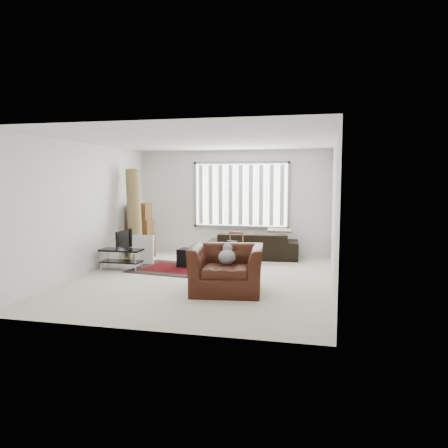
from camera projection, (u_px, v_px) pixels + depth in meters
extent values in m
plane|color=beige|center=(202.00, 279.00, 8.62)|extent=(6.00, 6.00, 0.00)
cube|color=white|center=(202.00, 140.00, 8.34)|extent=(5.00, 6.00, 0.02)
cube|color=white|center=(234.00, 203.00, 11.38)|extent=(5.00, 0.02, 2.70)
cube|color=white|center=(137.00, 228.00, 5.57)|extent=(5.00, 0.02, 2.70)
cube|color=white|center=(86.00, 209.00, 9.04)|extent=(0.02, 6.00, 2.70)
cube|color=white|center=(334.00, 213.00, 7.91)|extent=(0.02, 6.00, 2.70)
cube|color=white|center=(241.00, 195.00, 11.30)|extent=(2.40, 0.01, 1.60)
cube|color=gray|center=(241.00, 195.00, 11.28)|extent=(2.52, 0.06, 1.72)
cube|color=white|center=(241.00, 195.00, 11.24)|extent=(2.40, 0.02, 1.55)
cube|color=black|center=(185.00, 269.00, 9.50)|extent=(2.40, 1.76, 0.02)
cube|color=#4B0608|center=(185.00, 269.00, 9.50)|extent=(1.88, 1.24, 0.00)
cube|color=black|center=(121.00, 250.00, 9.44)|extent=(0.90, 0.41, 0.04)
cube|color=black|center=(122.00, 262.00, 9.47)|extent=(0.87, 0.38, 0.03)
cylinder|color=#B2B2B7|center=(100.00, 260.00, 9.39)|extent=(0.03, 0.03, 0.45)
cylinder|color=#B2B2B7|center=(136.00, 262.00, 9.20)|extent=(0.03, 0.03, 0.45)
cylinder|color=#B2B2B7|center=(108.00, 257.00, 9.72)|extent=(0.03, 0.03, 0.45)
cylinder|color=#B2B2B7|center=(142.00, 259.00, 9.54)|extent=(0.03, 0.03, 0.45)
imported|color=black|center=(121.00, 240.00, 9.42)|extent=(0.09, 0.73, 0.42)
cube|color=black|center=(188.00, 257.00, 9.78)|extent=(0.42, 0.42, 0.39)
cube|color=brown|center=(142.00, 247.00, 10.95)|extent=(0.55, 0.50, 0.50)
cube|color=brown|center=(141.00, 229.00, 10.87)|extent=(0.50, 0.45, 0.45)
cube|color=brown|center=(140.00, 211.00, 10.88)|extent=(0.45, 0.45, 0.40)
cube|color=silver|center=(142.00, 250.00, 10.07)|extent=(0.54, 0.20, 0.68)
cylinder|color=olive|center=(134.00, 216.00, 10.30)|extent=(0.67, 0.82, 2.21)
imported|color=black|center=(253.00, 241.00, 10.81)|extent=(2.27, 1.14, 0.84)
cube|color=#937860|center=(232.00, 249.00, 9.87)|extent=(0.53, 0.53, 0.05)
cylinder|color=brown|center=(221.00, 258.00, 9.84)|extent=(0.04, 0.04, 0.38)
cylinder|color=brown|center=(234.00, 259.00, 9.65)|extent=(0.04, 0.04, 0.38)
cylinder|color=brown|center=(230.00, 256.00, 10.13)|extent=(0.04, 0.04, 0.38)
cylinder|color=brown|center=(242.00, 257.00, 9.94)|extent=(0.04, 0.04, 0.38)
cube|color=brown|center=(236.00, 233.00, 9.98)|extent=(0.38, 0.18, 0.06)
cube|color=brown|center=(230.00, 239.00, 10.10)|extent=(0.05, 0.05, 0.38)
cube|color=brown|center=(243.00, 240.00, 9.90)|extent=(0.05, 0.05, 0.38)
cube|color=black|center=(232.00, 245.00, 9.86)|extent=(0.29, 0.23, 0.16)
imported|color=#3A160B|center=(227.00, 266.00, 7.58)|extent=(1.39, 1.25, 0.93)
ellipsoid|color=#59595B|center=(227.00, 258.00, 7.57)|extent=(0.30, 0.36, 0.23)
sphere|color=#59595B|center=(227.00, 248.00, 7.73)|extent=(0.17, 0.17, 0.17)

